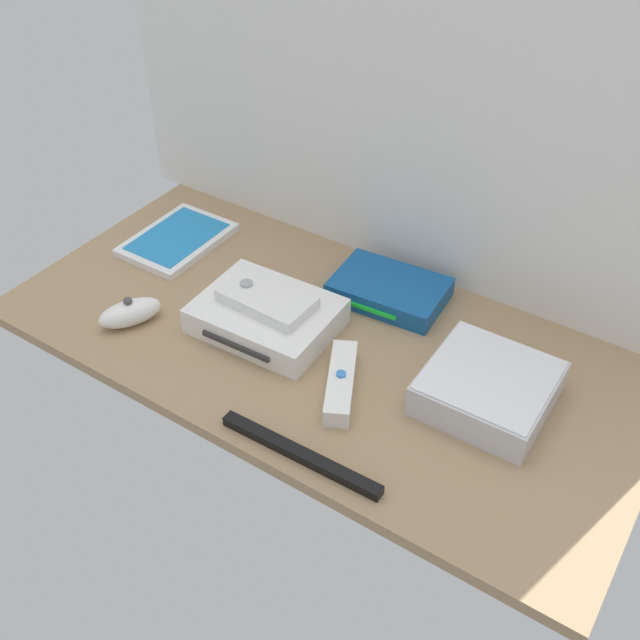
# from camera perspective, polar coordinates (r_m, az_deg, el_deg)

# --- Properties ---
(ground_plane) EXTENTS (1.00, 0.48, 0.02)m
(ground_plane) POSITION_cam_1_polar(r_m,az_deg,el_deg) (1.17, -0.00, -1.88)
(ground_plane) COLOR #9E7F5B
(ground_plane) RESTS_ON ground
(back_wall) EXTENTS (1.10, 0.01, 0.64)m
(back_wall) POSITION_cam_1_polar(r_m,az_deg,el_deg) (1.17, 6.97, 17.17)
(back_wall) COLOR white
(back_wall) RESTS_ON ground
(game_console) EXTENTS (0.22, 0.17, 0.04)m
(game_console) POSITION_cam_1_polar(r_m,az_deg,el_deg) (1.17, -4.07, 0.31)
(game_console) COLOR white
(game_console) RESTS_ON ground_plane
(mini_computer) EXTENTS (0.17, 0.17, 0.05)m
(mini_computer) POSITION_cam_1_polar(r_m,az_deg,el_deg) (1.07, 12.60, -5.03)
(mini_computer) COLOR silver
(mini_computer) RESTS_ON ground_plane
(game_case) EXTENTS (0.14, 0.19, 0.02)m
(game_case) POSITION_cam_1_polar(r_m,az_deg,el_deg) (1.39, -10.73, 6.00)
(game_case) COLOR white
(game_case) RESTS_ON ground_plane
(network_router) EXTENTS (0.19, 0.13, 0.03)m
(network_router) POSITION_cam_1_polar(r_m,az_deg,el_deg) (1.24, 5.25, 2.29)
(network_router) COLOR #145193
(network_router) RESTS_ON ground_plane
(remote_wand) EXTENTS (0.10, 0.15, 0.03)m
(remote_wand) POSITION_cam_1_polar(r_m,az_deg,el_deg) (1.07, 1.59, -4.76)
(remote_wand) COLOR white
(remote_wand) RESTS_ON ground_plane
(remote_nunchuk) EXTENTS (0.09, 0.11, 0.05)m
(remote_nunchuk) POSITION_cam_1_polar(r_m,az_deg,el_deg) (1.22, -14.18, 0.54)
(remote_nunchuk) COLOR white
(remote_nunchuk) RESTS_ON ground_plane
(remote_classic_pad) EXTENTS (0.15, 0.08, 0.02)m
(remote_classic_pad) POSITION_cam_1_polar(r_m,az_deg,el_deg) (1.16, -4.04, 1.61)
(remote_classic_pad) COLOR white
(remote_classic_pad) RESTS_ON game_console
(sensor_bar) EXTENTS (0.24, 0.02, 0.01)m
(sensor_bar) POSITION_cam_1_polar(r_m,az_deg,el_deg) (0.99, -1.53, -10.11)
(sensor_bar) COLOR black
(sensor_bar) RESTS_ON ground_plane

